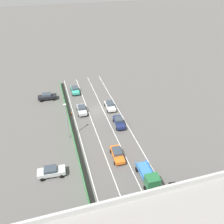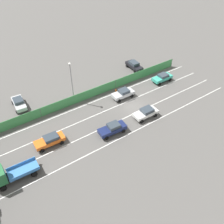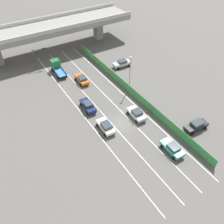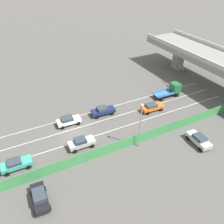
{
  "view_description": "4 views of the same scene",
  "coord_description": "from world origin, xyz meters",
  "px_view_note": "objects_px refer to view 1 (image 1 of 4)",
  "views": [
    {
      "loc": [
        9.26,
        45.11,
        29.99
      ],
      "look_at": [
        -2.9,
        3.49,
        1.33
      ],
      "focal_mm": 37.99,
      "sensor_mm": 36.0,
      "label": 1
    },
    {
      "loc": [
        -25.92,
        22.37,
        26.99
      ],
      "look_at": [
        -0.03,
        4.64,
        0.84
      ],
      "focal_mm": 38.85,
      "sensor_mm": 36.0,
      "label": 2
    },
    {
      "loc": [
        -18.92,
        -26.93,
        31.5
      ],
      "look_at": [
        -0.61,
        2.48,
        1.14
      ],
      "focal_mm": 39.28,
      "sensor_mm": 36.0,
      "label": 3
    },
    {
      "loc": [
        31.01,
        -9.09,
        25.91
      ],
      "look_at": [
        -1.54,
        7.82,
        1.4
      ],
      "focal_mm": 38.59,
      "sensor_mm": 36.0,
      "label": 4
    }
  ],
  "objects_px": {
    "car_taxi_teal": "(75,90)",
    "traffic_cone": "(71,113)",
    "car_taxi_orange": "(117,154)",
    "car_sedan_navy": "(119,122)",
    "flatbed_truck_blue": "(150,179)",
    "car_sedan_white": "(110,105)",
    "parked_wagon_silver": "(51,171)",
    "street_lamp": "(67,118)",
    "traffic_light": "(182,188)",
    "car_sedan_silver": "(82,109)",
    "parked_sedan_dark": "(47,96)"
  },
  "relations": [
    {
      "from": "car_sedan_white",
      "to": "car_taxi_teal",
      "type": "bearing_deg",
      "value": -56.57
    },
    {
      "from": "traffic_light",
      "to": "car_taxi_teal",
      "type": "bearing_deg",
      "value": -76.31
    },
    {
      "from": "car_taxi_orange",
      "to": "car_taxi_teal",
      "type": "distance_m",
      "value": 26.15
    },
    {
      "from": "car_taxi_orange",
      "to": "parked_wagon_silver",
      "type": "height_order",
      "value": "parked_wagon_silver"
    },
    {
      "from": "car_sedan_white",
      "to": "parked_wagon_silver",
      "type": "xyz_separation_m",
      "value": [
        14.65,
        16.8,
        0.03
      ]
    },
    {
      "from": "flatbed_truck_blue",
      "to": "street_lamp",
      "type": "xyz_separation_m",
      "value": [
        10.51,
        -14.98,
        3.35
      ]
    },
    {
      "from": "street_lamp",
      "to": "car_sedan_navy",
      "type": "bearing_deg",
      "value": -173.53
    },
    {
      "from": "car_taxi_orange",
      "to": "car_sedan_navy",
      "type": "height_order",
      "value": "car_sedan_navy"
    },
    {
      "from": "flatbed_truck_blue",
      "to": "traffic_cone",
      "type": "xyz_separation_m",
      "value": [
        8.88,
        -23.21,
        -1.1
      ]
    },
    {
      "from": "car_taxi_orange",
      "to": "car_sedan_navy",
      "type": "relative_size",
      "value": 0.99
    },
    {
      "from": "car_taxi_orange",
      "to": "car_sedan_silver",
      "type": "relative_size",
      "value": 1.06
    },
    {
      "from": "parked_wagon_silver",
      "to": "car_taxi_teal",
      "type": "bearing_deg",
      "value": -106.63
    },
    {
      "from": "car_sedan_silver",
      "to": "traffic_cone",
      "type": "relative_size",
      "value": 7.01
    },
    {
      "from": "car_sedan_white",
      "to": "street_lamp",
      "type": "distance_m",
      "value": 13.9
    },
    {
      "from": "car_taxi_teal",
      "to": "flatbed_truck_blue",
      "type": "xyz_separation_m",
      "value": [
        -6.46,
        33.06,
        0.51
      ]
    },
    {
      "from": "car_sedan_silver",
      "to": "traffic_light",
      "type": "height_order",
      "value": "traffic_light"
    },
    {
      "from": "car_sedan_white",
      "to": "flatbed_truck_blue",
      "type": "bearing_deg",
      "value": 89.58
    },
    {
      "from": "parked_sedan_dark",
      "to": "parked_wagon_silver",
      "type": "bearing_deg",
      "value": 88.07
    },
    {
      "from": "car_sedan_white",
      "to": "car_taxi_teal",
      "type": "relative_size",
      "value": 1.01
    },
    {
      "from": "flatbed_truck_blue",
      "to": "parked_wagon_silver",
      "type": "distance_m",
      "value": 15.77
    },
    {
      "from": "car_taxi_orange",
      "to": "car_taxi_teal",
      "type": "xyz_separation_m",
      "value": [
        3.45,
        -25.92,
        -0.0
      ]
    },
    {
      "from": "flatbed_truck_blue",
      "to": "car_sedan_silver",
      "type": "bearing_deg",
      "value": -74.41
    },
    {
      "from": "parked_sedan_dark",
      "to": "car_taxi_teal",
      "type": "bearing_deg",
      "value": -167.01
    },
    {
      "from": "flatbed_truck_blue",
      "to": "traffic_cone",
      "type": "relative_size",
      "value": 9.63
    },
    {
      "from": "car_sedan_silver",
      "to": "car_sedan_navy",
      "type": "xyz_separation_m",
      "value": [
        -6.65,
        6.97,
        0.02
      ]
    },
    {
      "from": "flatbed_truck_blue",
      "to": "parked_sedan_dark",
      "type": "xyz_separation_m",
      "value": [
        13.63,
        -31.41,
        -0.44
      ]
    },
    {
      "from": "flatbed_truck_blue",
      "to": "car_sedan_navy",
      "type": "bearing_deg",
      "value": -90.66
    },
    {
      "from": "parked_wagon_silver",
      "to": "street_lamp",
      "type": "xyz_separation_m",
      "value": [
        -3.97,
        -8.76,
        3.8
      ]
    },
    {
      "from": "traffic_light",
      "to": "traffic_cone",
      "type": "height_order",
      "value": "traffic_light"
    },
    {
      "from": "car_taxi_orange",
      "to": "traffic_cone",
      "type": "height_order",
      "value": "car_taxi_orange"
    },
    {
      "from": "traffic_light",
      "to": "traffic_cone",
      "type": "distance_m",
      "value": 30.01
    },
    {
      "from": "car_taxi_teal",
      "to": "car_sedan_silver",
      "type": "xyz_separation_m",
      "value": [
        -0.0,
        9.9,
        0.03
      ]
    },
    {
      "from": "car_taxi_teal",
      "to": "traffic_cone",
      "type": "bearing_deg",
      "value": 76.2
    },
    {
      "from": "car_taxi_teal",
      "to": "traffic_cone",
      "type": "height_order",
      "value": "car_taxi_teal"
    },
    {
      "from": "car_sedan_white",
      "to": "traffic_cone",
      "type": "bearing_deg",
      "value": -1.21
    },
    {
      "from": "car_sedan_silver",
      "to": "traffic_cone",
      "type": "distance_m",
      "value": 2.5
    },
    {
      "from": "car_sedan_silver",
      "to": "parked_wagon_silver",
      "type": "relative_size",
      "value": 0.94
    },
    {
      "from": "car_sedan_silver",
      "to": "flatbed_truck_blue",
      "type": "relative_size",
      "value": 0.73
    },
    {
      "from": "car_sedan_white",
      "to": "parked_sedan_dark",
      "type": "bearing_deg",
      "value": -31.3
    },
    {
      "from": "car_taxi_orange",
      "to": "traffic_cone",
      "type": "distance_m",
      "value": 17.12
    },
    {
      "from": "car_taxi_teal",
      "to": "traffic_light",
      "type": "xyz_separation_m",
      "value": [
        -9.1,
        37.37,
        2.61
      ]
    },
    {
      "from": "car_sedan_navy",
      "to": "parked_wagon_silver",
      "type": "xyz_separation_m",
      "value": [
        14.67,
        9.98,
        0.01
      ]
    },
    {
      "from": "car_taxi_teal",
      "to": "traffic_light",
      "type": "relative_size",
      "value": 0.88
    },
    {
      "from": "car_taxi_orange",
      "to": "traffic_light",
      "type": "bearing_deg",
      "value": 116.27
    },
    {
      "from": "car_sedan_navy",
      "to": "traffic_light",
      "type": "relative_size",
      "value": 0.94
    },
    {
      "from": "street_lamp",
      "to": "car_taxi_orange",
      "type": "bearing_deg",
      "value": 133.71
    },
    {
      "from": "car_sedan_navy",
      "to": "car_taxi_teal",
      "type": "bearing_deg",
      "value": -68.49
    },
    {
      "from": "parked_sedan_dark",
      "to": "car_sedan_silver",
      "type": "bearing_deg",
      "value": 131.0
    },
    {
      "from": "car_sedan_white",
      "to": "traffic_light",
      "type": "distance_m",
      "value": 27.56
    },
    {
      "from": "car_taxi_orange",
      "to": "flatbed_truck_blue",
      "type": "bearing_deg",
      "value": 112.9
    }
  ]
}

